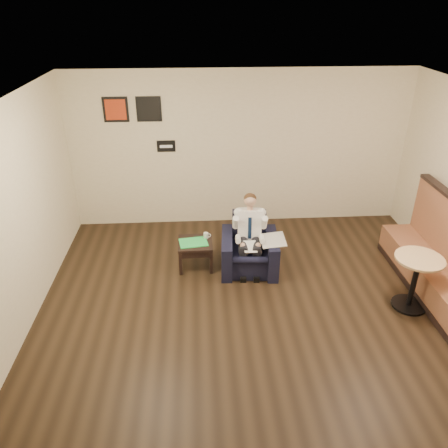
{
  "coord_description": "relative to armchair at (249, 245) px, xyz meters",
  "views": [
    {
      "loc": [
        -0.75,
        -4.46,
        3.86
      ],
      "look_at": [
        -0.4,
        1.2,
        0.87
      ],
      "focal_mm": 35.0,
      "sensor_mm": 36.0,
      "label": 1
    }
  ],
  "objects": [
    {
      "name": "ground",
      "position": [
        -0.01,
        -1.32,
        -0.42
      ],
      "size": [
        6.0,
        6.0,
        0.0
      ],
      "primitive_type": "plane",
      "color": "black",
      "rests_on": "ground"
    },
    {
      "name": "wall_back",
      "position": [
        -0.01,
        1.68,
        0.98
      ],
      "size": [
        6.0,
        0.02,
        2.8
      ],
      "primitive_type": "cube",
      "color": "#EFE5C3",
      "rests_on": "ground"
    },
    {
      "name": "wall_left",
      "position": [
        -3.01,
        -1.32,
        0.98
      ],
      "size": [
        0.02,
        6.0,
        2.8
      ],
      "primitive_type": "cube",
      "color": "#EFE5C3",
      "rests_on": "ground"
    },
    {
      "name": "ceiling",
      "position": [
        -0.01,
        -1.32,
        2.38
      ],
      "size": [
        6.0,
        6.0,
        0.02
      ],
      "primitive_type": "cube",
      "color": "white",
      "rests_on": "wall_back"
    },
    {
      "name": "seating_sign",
      "position": [
        -1.31,
        1.66,
        1.08
      ],
      "size": [
        0.32,
        0.02,
        0.2
      ],
      "primitive_type": "cube",
      "color": "black",
      "rests_on": "wall_back"
    },
    {
      "name": "art_print_left",
      "position": [
        -2.11,
        1.66,
        1.73
      ],
      "size": [
        0.42,
        0.03,
        0.42
      ],
      "primitive_type": "cube",
      "color": "#BB3617",
      "rests_on": "wall_back"
    },
    {
      "name": "art_print_right",
      "position": [
        -1.56,
        1.66,
        1.73
      ],
      "size": [
        0.42,
        0.03,
        0.42
      ],
      "primitive_type": "cube",
      "color": "black",
      "rests_on": "wall_back"
    },
    {
      "name": "armchair",
      "position": [
        0.0,
        0.0,
        0.0
      ],
      "size": [
        0.92,
        0.92,
        0.83
      ],
      "primitive_type": "cube",
      "rotation": [
        0.0,
        0.0,
        -0.07
      ],
      "color": "black",
      "rests_on": "ground"
    },
    {
      "name": "seated_man",
      "position": [
        -0.01,
        -0.11,
        0.15
      ],
      "size": [
        0.6,
        0.85,
        1.14
      ],
      "primitive_type": null,
      "rotation": [
        0.0,
        0.0,
        -0.07
      ],
      "color": "white",
      "rests_on": "armchair"
    },
    {
      "name": "lap_papers",
      "position": [
        -0.01,
        -0.2,
        0.09
      ],
      "size": [
        0.19,
        0.27,
        0.01
      ],
      "primitive_type": "cube",
      "rotation": [
        0.0,
        0.0,
        -0.0
      ],
      "color": "white",
      "rests_on": "seated_man"
    },
    {
      "name": "newspaper",
      "position": [
        0.34,
        -0.12,
        0.15
      ],
      "size": [
        0.37,
        0.46,
        0.01
      ],
      "primitive_type": "cube",
      "rotation": [
        0.0,
        0.0,
        -0.02
      ],
      "color": "silver",
      "rests_on": "armchair"
    },
    {
      "name": "side_table",
      "position": [
        -0.84,
        0.12,
        -0.2
      ],
      "size": [
        0.53,
        0.53,
        0.43
      ],
      "primitive_type": "cube",
      "rotation": [
        0.0,
        0.0,
        0.01
      ],
      "color": "black",
      "rests_on": "ground"
    },
    {
      "name": "green_folder",
      "position": [
        -0.87,
        0.1,
        0.02
      ],
      "size": [
        0.47,
        0.37,
        0.01
      ],
      "primitive_type": "cube",
      "rotation": [
        0.0,
        0.0,
        0.15
      ],
      "color": "#29CF57",
      "rests_on": "side_table"
    },
    {
      "name": "coffee_mug",
      "position": [
        -0.67,
        0.24,
        0.06
      ],
      "size": [
        0.08,
        0.08,
        0.09
      ],
      "primitive_type": "cylinder",
      "rotation": [
        0.0,
        0.0,
        0.01
      ],
      "color": "white",
      "rests_on": "side_table"
    },
    {
      "name": "smartphone",
      "position": [
        -0.79,
        0.28,
        0.02
      ],
      "size": [
        0.14,
        0.09,
        0.01
      ],
      "primitive_type": "cube",
      "rotation": [
        0.0,
        0.0,
        -0.16
      ],
      "color": "black",
      "rests_on": "side_table"
    },
    {
      "name": "banquette",
      "position": [
        2.58,
        -0.81,
        0.24
      ],
      "size": [
        0.61,
        2.58,
        1.32
      ],
      "primitive_type": "cube",
      "color": "brown",
      "rests_on": "ground"
    },
    {
      "name": "cafe_table",
      "position": [
        2.12,
        -1.1,
        -0.02
      ],
      "size": [
        0.77,
        0.77,
        0.79
      ],
      "primitive_type": "cylinder",
      "rotation": [
        0.0,
        0.0,
        -0.23
      ],
      "color": "tan",
      "rests_on": "ground"
    }
  ]
}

